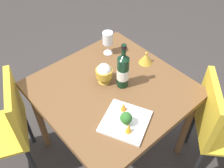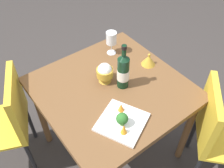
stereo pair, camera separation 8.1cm
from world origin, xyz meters
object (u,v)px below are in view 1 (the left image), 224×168
Objects in this scene: wine_bottle at (123,71)px; rice_bowl_lid at (146,58)px; broccoli_floret at (126,118)px; rice_bowl at (104,73)px; carrot_garnish_left at (129,128)px; chair_near_window at (9,122)px; carrot_garnish_right at (124,107)px; serving_plate at (125,121)px; wine_glass at (108,39)px; chair_by_wall at (215,122)px.

wine_bottle reaches higher than rice_bowl_lid.
rice_bowl_lid is at bearing -57.98° from broccoli_floret.
rice_bowl is 2.12× the size of carrot_garnish_left.
chair_near_window is 8.50× the size of rice_bowl_lid.
broccoli_floret reaches higher than carrot_garnish_right.
carrot_garnish_left reaches higher than serving_plate.
serving_plate is at bearing 148.22° from wine_glass.
wine_glass is 0.72m from carrot_garnish_left.
serving_plate is at bearing -39.42° from broccoli_floret.
wine_glass is at bearing -31.76° from carrot_garnish_left.
chair_by_wall is (-0.91, -1.04, 0.00)m from chair_near_window.
carrot_garnish_right is at bearing 148.63° from wine_glass.
chair_by_wall is at bearing -144.62° from rice_bowl.
rice_bowl reaches higher than rice_bowl_lid.
rice_bowl is (0.63, 0.44, 0.29)m from chair_by_wall.
rice_bowl is at bearing -15.91° from carrot_garnish_right.
wine_glass is at bearing -117.32° from chair_by_wall.
rice_bowl is 0.28m from carrot_garnish_right.
carrot_garnish_left is (-0.35, 0.51, 0.01)m from rice_bowl_lid.
serving_plate is (-0.62, -0.48, 0.22)m from chair_near_window.
chair_by_wall is at bearing -117.15° from serving_plate.
carrot_garnish_right is (-0.22, 0.42, 0.01)m from rice_bowl_lid.
wine_glass is 0.31m from rice_bowl.
chair_near_window is 1.04m from rice_bowl_lid.
wine_glass reaches higher than rice_bowl.
wine_glass is 0.54× the size of serving_plate.
carrot_garnish_left is at bearing 148.39° from serving_plate.
serving_plate is at bearing 140.31° from wine_bottle.
wine_bottle is (0.52, 0.37, 0.34)m from chair_by_wall.
wine_bottle is (-0.39, -0.67, 0.34)m from chair_near_window.
carrot_garnish_left is (-0.61, 0.38, -0.08)m from wine_glass.
carrot_garnish_left is at bearing -124.48° from chair_near_window.
rice_bowl reaches higher than carrot_garnish_left.
broccoli_floret is at bearing 147.98° from wine_glass.
carrot_garnish_right is (0.13, -0.09, -0.01)m from carrot_garnish_left.
wine_bottle is at bearing -38.05° from carrot_garnish_left.
serving_plate is at bearing -31.61° from carrot_garnish_left.
carrot_garnish_right is at bearing -76.80° from chair_by_wall.
rice_bowl is 0.43m from carrot_garnish_left.
chair_near_window reaches higher than carrot_garnish_right.
wine_bottle is 0.96× the size of serving_plate.
rice_bowl reaches higher than broccoli_floret.
chair_by_wall reaches higher than rice_bowl_lid.
carrot_garnish_left is at bearing -62.91° from chair_by_wall.
carrot_garnish_left reaches higher than carrot_garnish_right.
chair_near_window and chair_by_wall have the same top height.
rice_bowl_lid reaches higher than carrot_garnish_left.
broccoli_floret is 0.06m from carrot_garnish_left.
rice_bowl is at bearing -20.00° from serving_plate.
rice_bowl reaches higher than chair_by_wall.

